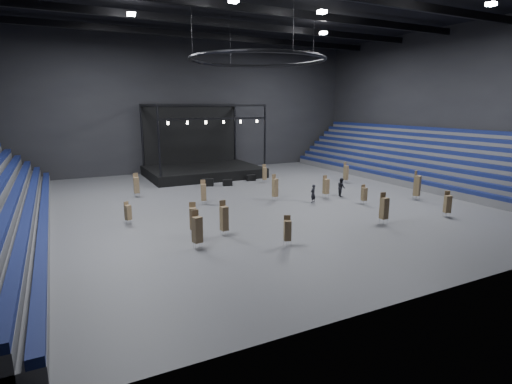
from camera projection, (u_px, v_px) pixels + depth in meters
name	position (u px, v px, depth m)	size (l,w,h in m)	color
floor	(257.00, 201.00, 38.34)	(50.00, 50.00, 0.00)	#424244
wall_back	(188.00, 105.00, 54.74)	(50.00, 0.20, 18.00)	black
wall_front	(466.00, 106.00, 18.10)	(50.00, 0.20, 18.00)	black
wall_right	(444.00, 105.00, 47.42)	(0.20, 42.00, 18.00)	black
bleachers_right	(427.00, 167.00, 48.06)	(7.20, 40.00, 6.40)	#4C4C4E
stage	(201.00, 164.00, 52.20)	(14.00, 10.00, 9.20)	black
truss_ring	(257.00, 60.00, 35.57)	(12.30, 12.30, 5.15)	black
roof_girders	(257.00, 9.00, 34.68)	(49.00, 30.35, 0.70)	black
floodlights	(280.00, 7.00, 31.31)	(28.60, 16.60, 0.25)	white
flight_case_left	(208.00, 182.00, 45.43)	(1.27, 0.64, 0.85)	black
flight_case_mid	(227.00, 183.00, 45.59)	(1.06, 0.53, 0.71)	black
flight_case_right	(251.00, 178.00, 48.66)	(1.09, 0.55, 0.73)	black
chair_stack_0	(136.00, 185.00, 39.79)	(0.54, 0.54, 2.41)	silver
chair_stack_1	(197.00, 229.00, 25.34)	(0.64, 0.64, 2.55)	silver
chair_stack_2	(346.00, 172.00, 47.13)	(0.53, 0.53, 2.48)	silver
chair_stack_3	(384.00, 208.00, 30.72)	(0.53, 0.53, 2.49)	silver
chair_stack_4	(417.00, 185.00, 38.47)	(0.70, 0.70, 2.88)	silver
chair_stack_5	(448.00, 203.00, 32.66)	(0.61, 0.61, 2.17)	silver
chair_stack_6	(287.00, 230.00, 25.95)	(0.59, 0.59, 2.04)	silver
chair_stack_7	(128.00, 212.00, 30.75)	(0.55, 0.55, 1.79)	silver
chair_stack_8	(326.00, 186.00, 39.51)	(0.55, 0.55, 2.25)	silver
chair_stack_9	(193.00, 218.00, 28.25)	(0.58, 0.58, 2.33)	silver
chair_stack_10	(265.00, 173.00, 47.31)	(0.50, 0.50, 2.17)	silver
chair_stack_11	(203.00, 192.00, 36.82)	(0.55, 0.55, 2.31)	silver
chair_stack_12	(224.00, 218.00, 27.94)	(0.53, 0.53, 2.54)	silver
chair_stack_13	(275.00, 187.00, 38.42)	(0.54, 0.54, 2.55)	silver
chair_stack_14	(364.00, 194.00, 36.95)	(0.45, 0.45, 1.85)	silver
man_center	(313.00, 194.00, 37.65)	(0.63, 0.41, 1.73)	black
crew_member	(341.00, 187.00, 40.23)	(0.91, 0.71, 1.86)	black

